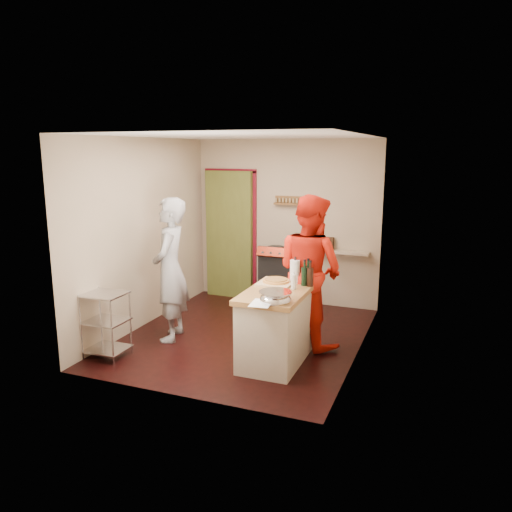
# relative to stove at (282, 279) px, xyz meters

# --- Properties ---
(floor) EXTENTS (3.50, 3.50, 0.00)m
(floor) POSITION_rel_stove_xyz_m (-0.05, -1.42, -0.45)
(floor) COLOR black
(floor) RESTS_ON ground
(back_wall) EXTENTS (3.00, 0.44, 2.60)m
(back_wall) POSITION_rel_stove_xyz_m (-0.69, 0.36, 0.68)
(back_wall) COLOR tan
(back_wall) RESTS_ON ground
(left_wall) EXTENTS (0.04, 3.50, 2.60)m
(left_wall) POSITION_rel_stove_xyz_m (-1.55, -1.42, 0.85)
(left_wall) COLOR tan
(left_wall) RESTS_ON ground
(right_wall) EXTENTS (0.04, 3.50, 2.60)m
(right_wall) POSITION_rel_stove_xyz_m (1.45, -1.42, 0.85)
(right_wall) COLOR tan
(right_wall) RESTS_ON ground
(ceiling) EXTENTS (3.00, 3.50, 0.02)m
(ceiling) POSITION_rel_stove_xyz_m (-0.05, -1.42, 2.16)
(ceiling) COLOR white
(ceiling) RESTS_ON back_wall
(stove) EXTENTS (0.60, 0.63, 1.00)m
(stove) POSITION_rel_stove_xyz_m (0.00, 0.00, 0.00)
(stove) COLOR black
(stove) RESTS_ON ground
(wire_shelving) EXTENTS (0.48, 0.40, 0.80)m
(wire_shelving) POSITION_rel_stove_xyz_m (-1.33, -2.62, -0.01)
(wire_shelving) COLOR silver
(wire_shelving) RESTS_ON ground
(island) EXTENTS (0.68, 1.26, 1.17)m
(island) POSITION_rel_stove_xyz_m (0.60, -2.01, 0.01)
(island) COLOR beige
(island) RESTS_ON ground
(person_stripe) EXTENTS (0.61, 0.77, 1.85)m
(person_stripe) POSITION_rel_stove_xyz_m (-0.91, -1.82, 0.48)
(person_stripe) COLOR #A4A3A8
(person_stripe) RESTS_ON ground
(person_red) EXTENTS (1.16, 1.07, 1.91)m
(person_red) POSITION_rel_stove_xyz_m (0.80, -1.32, 0.50)
(person_red) COLOR red
(person_red) RESTS_ON ground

